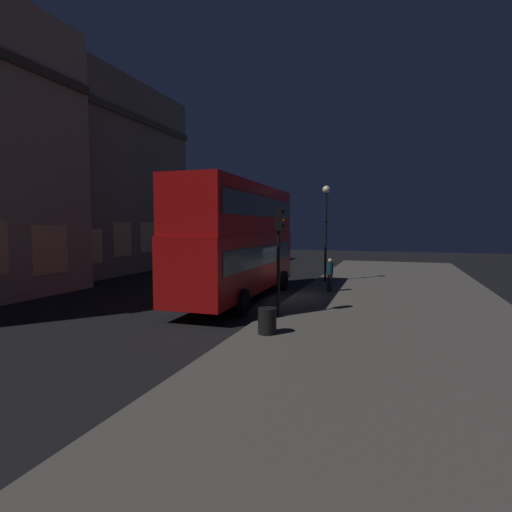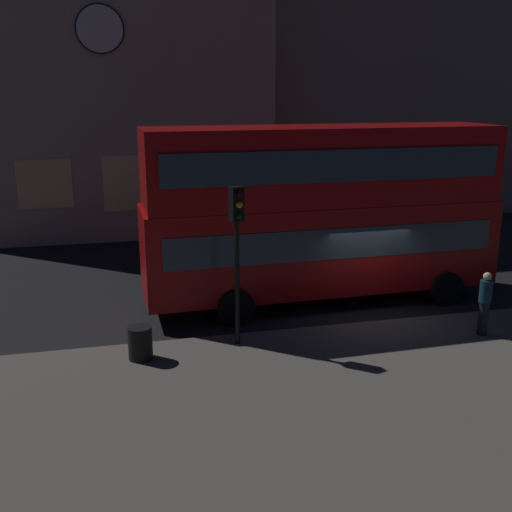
% 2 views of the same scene
% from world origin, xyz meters
% --- Properties ---
extents(ground_plane, '(80.00, 80.00, 0.00)m').
position_xyz_m(ground_plane, '(0.00, 0.00, 0.00)').
color(ground_plane, black).
extents(sidewalk_slab, '(44.00, 9.60, 0.12)m').
position_xyz_m(sidewalk_slab, '(0.00, -5.79, 0.06)').
color(sidewalk_slab, '#5B564F').
rests_on(sidewalk_slab, ground).
extents(building_plain_facade, '(15.62, 7.91, 14.27)m').
position_xyz_m(building_plain_facade, '(6.64, 16.32, 7.14)').
color(building_plain_facade, gray).
rests_on(building_plain_facade, ground).
extents(double_decker_bus, '(11.03, 3.00, 5.43)m').
position_xyz_m(double_decker_bus, '(-1.04, 1.25, 3.03)').
color(double_decker_bus, '#9E0C0C').
rests_on(double_decker_bus, ground).
extents(traffic_light_near_kerb, '(0.38, 0.39, 4.09)m').
position_xyz_m(traffic_light_near_kerb, '(-4.28, -1.64, 3.06)').
color(traffic_light_near_kerb, black).
rests_on(traffic_light_near_kerb, sidewalk_slab).
extents(street_lamp, '(0.47, 0.47, 5.85)m').
position_xyz_m(street_lamp, '(6.00, -1.71, 4.24)').
color(street_lamp, black).
rests_on(street_lamp, sidewalk_slab).
extents(pedestrian, '(0.33, 0.33, 1.73)m').
position_xyz_m(pedestrian, '(2.22, -2.57, 1.02)').
color(pedestrian, black).
rests_on(pedestrian, sidewalk_slab).
extents(litter_bin, '(0.59, 0.59, 0.82)m').
position_xyz_m(litter_bin, '(-6.77, -1.97, 0.53)').
color(litter_bin, black).
rests_on(litter_bin, sidewalk_slab).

